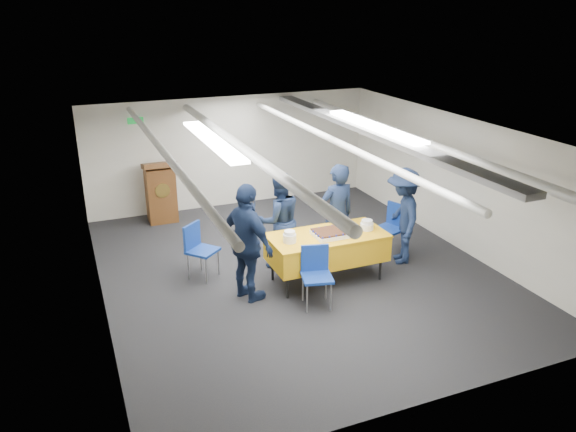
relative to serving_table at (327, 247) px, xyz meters
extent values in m
plane|color=black|center=(-0.30, 0.48, -0.56)|extent=(7.00, 7.00, 0.00)
cube|color=beige|center=(-0.30, 3.97, 0.59)|extent=(6.00, 0.02, 2.30)
cube|color=beige|center=(-3.29, 0.48, 0.59)|extent=(0.02, 7.00, 2.30)
cube|color=beige|center=(2.69, 0.48, 0.59)|extent=(0.02, 7.00, 2.30)
cube|color=silver|center=(-0.30, 0.48, 1.73)|extent=(6.00, 7.00, 0.02)
cylinder|color=silver|center=(-2.30, 0.48, 1.62)|extent=(0.10, 6.90, 0.10)
cylinder|color=silver|center=(-1.20, 0.48, 1.58)|extent=(0.14, 6.90, 0.14)
cylinder|color=silver|center=(0.30, 0.48, 1.54)|extent=(0.10, 6.90, 0.10)
cylinder|color=silver|center=(1.60, 0.48, 1.50)|extent=(0.14, 6.90, 0.14)
cube|color=gray|center=(0.90, 0.48, 1.64)|extent=(0.28, 6.90, 0.08)
cube|color=white|center=(-1.60, 0.48, 1.71)|extent=(0.25, 2.60, 0.04)
cube|color=white|center=(1.00, 0.48, 1.71)|extent=(0.25, 2.60, 0.04)
cube|color=#0C591E|center=(-2.20, 3.95, 1.39)|extent=(0.30, 0.04, 0.12)
cylinder|color=black|center=(-0.78, -0.31, -0.38)|extent=(0.04, 0.04, 0.36)
cylinder|color=black|center=(0.78, -0.31, -0.38)|extent=(0.04, 0.04, 0.36)
cylinder|color=black|center=(-0.78, 0.31, -0.38)|extent=(0.04, 0.04, 0.36)
cylinder|color=black|center=(0.78, 0.31, -0.38)|extent=(0.04, 0.04, 0.36)
cube|color=gold|center=(0.00, 0.00, -0.01)|extent=(1.78, 0.85, 0.39)
cube|color=gold|center=(0.00, 0.00, 0.20)|extent=(1.80, 0.87, 0.03)
cube|color=white|center=(0.02, -0.07, 0.24)|extent=(0.51, 0.41, 0.06)
cube|color=black|center=(0.02, -0.07, 0.29)|extent=(0.49, 0.39, 0.03)
sphere|color=navy|center=(-0.21, -0.25, 0.28)|extent=(0.04, 0.04, 0.04)
sphere|color=navy|center=(-0.21, 0.11, 0.28)|extent=(0.04, 0.04, 0.04)
sphere|color=navy|center=(-0.09, -0.25, 0.28)|extent=(0.04, 0.04, 0.04)
sphere|color=navy|center=(-0.09, 0.11, 0.28)|extent=(0.04, 0.04, 0.04)
sphere|color=navy|center=(0.02, -0.25, 0.28)|extent=(0.04, 0.04, 0.04)
sphere|color=navy|center=(0.02, 0.11, 0.28)|extent=(0.04, 0.04, 0.04)
sphere|color=navy|center=(0.13, -0.25, 0.28)|extent=(0.04, 0.04, 0.04)
sphere|color=navy|center=(0.13, 0.11, 0.28)|extent=(0.04, 0.04, 0.04)
sphere|color=navy|center=(0.24, -0.25, 0.28)|extent=(0.04, 0.04, 0.04)
sphere|color=navy|center=(0.24, 0.11, 0.28)|extent=(0.04, 0.04, 0.04)
sphere|color=navy|center=(-0.23, -0.16, 0.28)|extent=(0.04, 0.04, 0.04)
sphere|color=navy|center=(0.26, -0.16, 0.28)|extent=(0.04, 0.04, 0.04)
sphere|color=navy|center=(-0.23, -0.07, 0.28)|extent=(0.04, 0.04, 0.04)
sphere|color=navy|center=(0.26, -0.07, 0.28)|extent=(0.04, 0.04, 0.04)
sphere|color=navy|center=(-0.23, 0.02, 0.28)|extent=(0.04, 0.04, 0.04)
sphere|color=navy|center=(0.26, 0.02, 0.28)|extent=(0.04, 0.04, 0.04)
cylinder|color=white|center=(-0.64, -0.05, 0.27)|extent=(0.20, 0.20, 0.13)
cylinder|color=white|center=(-0.64, -0.05, 0.36)|extent=(0.16, 0.16, 0.05)
cylinder|color=white|center=(0.65, -0.05, 0.26)|extent=(0.21, 0.21, 0.11)
cylinder|color=white|center=(0.65, -0.05, 0.34)|extent=(0.17, 0.17, 0.05)
cube|color=brown|center=(-1.90, 3.53, -0.01)|extent=(0.55, 0.45, 1.10)
cube|color=brown|center=(-1.90, 3.50, 0.59)|extent=(0.62, 0.53, 0.21)
cylinder|color=gold|center=(-1.90, 3.29, 0.14)|extent=(0.28, 0.02, 0.28)
cylinder|color=gray|center=(-0.69, -0.79, -0.34)|extent=(0.02, 0.02, 0.43)
cylinder|color=gray|center=(-0.36, -0.88, -0.34)|extent=(0.02, 0.02, 0.43)
cylinder|color=gray|center=(-0.60, -0.46, -0.34)|extent=(0.02, 0.02, 0.43)
cylinder|color=gray|center=(-0.27, -0.55, -0.34)|extent=(0.02, 0.02, 0.43)
cube|color=navy|center=(-0.48, -0.67, -0.11)|extent=(0.51, 0.51, 0.04)
cube|color=navy|center=(-0.44, -0.49, 0.11)|extent=(0.40, 0.13, 0.40)
cylinder|color=gray|center=(1.21, 0.59, -0.34)|extent=(0.02, 0.02, 0.43)
cylinder|color=gray|center=(1.33, 0.28, -0.34)|extent=(0.02, 0.02, 0.43)
cylinder|color=gray|center=(1.53, 0.72, -0.34)|extent=(0.02, 0.02, 0.43)
cylinder|color=gray|center=(1.65, 0.40, -0.34)|extent=(0.02, 0.02, 0.43)
cube|color=navy|center=(1.43, 0.50, -0.11)|extent=(0.54, 0.54, 0.04)
cube|color=navy|center=(1.61, 0.57, 0.11)|extent=(0.18, 0.39, 0.40)
cylinder|color=gray|center=(-1.77, 0.58, -0.34)|extent=(0.02, 0.02, 0.43)
cylinder|color=gray|center=(-1.51, 0.81, -0.34)|extent=(0.02, 0.02, 0.43)
cylinder|color=gray|center=(-1.99, 0.84, -0.34)|extent=(0.02, 0.02, 0.43)
cylinder|color=gray|center=(-1.73, 1.06, -0.34)|extent=(0.02, 0.02, 0.43)
cube|color=navy|center=(-1.75, 0.82, -0.11)|extent=(0.59, 0.59, 0.04)
cube|color=navy|center=(-1.87, 0.97, 0.11)|extent=(0.33, 0.29, 0.40)
imported|color=black|center=(0.40, 0.48, 0.30)|extent=(0.66, 0.47, 1.71)
imported|color=black|center=(-0.50, 0.76, 0.24)|extent=(0.78, 0.61, 1.60)
imported|color=black|center=(-1.31, -0.10, 0.32)|extent=(0.76, 1.12, 1.76)
imported|color=black|center=(1.45, 0.15, 0.25)|extent=(0.93, 1.19, 1.61)
camera|label=1|loc=(-3.53, -7.06, 3.53)|focal=35.00mm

